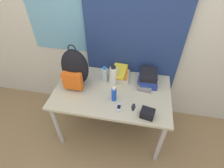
{
  "coord_description": "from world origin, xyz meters",
  "views": [
    {
      "loc": [
        0.26,
        -0.97,
        2.05
      ],
      "look_at": [
        0.0,
        0.38,
        0.81
      ],
      "focal_mm": 28.0,
      "sensor_mm": 36.0,
      "label": 1
    }
  ],
  "objects": [
    {
      "name": "backpack",
      "position": [
        -0.41,
        0.42,
        0.92
      ],
      "size": [
        0.3,
        0.24,
        0.5
      ],
      "color": "black",
      "rests_on": "desk"
    },
    {
      "name": "ground_plane",
      "position": [
        0.0,
        0.0,
        0.0
      ],
      "size": [
        12.0,
        12.0,
        0.0
      ],
      "primitive_type": "plane",
      "color": "#8C704C"
    },
    {
      "name": "wall_back",
      "position": [
        -0.0,
        0.85,
        1.25
      ],
      "size": [
        6.0,
        0.06,
        2.5
      ],
      "color": "beige",
      "rests_on": "ground_plane"
    },
    {
      "name": "book_stack_center",
      "position": [
        0.38,
        0.6,
        0.77
      ],
      "size": [
        0.23,
        0.29,
        0.14
      ],
      "color": "navy",
      "rests_on": "desk"
    },
    {
      "name": "water_bottle",
      "position": [
        -0.11,
        0.54,
        0.8
      ],
      "size": [
        0.06,
        0.06,
        0.19
      ],
      "color": "silver",
      "rests_on": "desk"
    },
    {
      "name": "camera_pouch",
      "position": [
        0.39,
        0.1,
        0.74
      ],
      "size": [
        0.15,
        0.13,
        0.08
      ],
      "color": "black",
      "rests_on": "desk"
    },
    {
      "name": "sunscreen_bottle",
      "position": [
        0.04,
        0.25,
        0.79
      ],
      "size": [
        0.05,
        0.05,
        0.17
      ],
      "color": "blue",
      "rests_on": "desk"
    },
    {
      "name": "desk",
      "position": [
        0.0,
        0.38,
        0.62
      ],
      "size": [
        1.27,
        0.76,
        0.71
      ],
      "color": "#B7B299",
      "rests_on": "ground_plane"
    },
    {
      "name": "cell_phone",
      "position": [
        0.11,
        0.15,
        0.71
      ],
      "size": [
        0.05,
        0.11,
        0.02
      ],
      "color": "#B7BCC6",
      "rests_on": "desk"
    },
    {
      "name": "book_stack_left",
      "position": [
        0.04,
        0.62,
        0.76
      ],
      "size": [
        0.22,
        0.28,
        0.12
      ],
      "color": "silver",
      "rests_on": "desk"
    },
    {
      "name": "wristwatch",
      "position": [
        0.26,
        0.19,
        0.71
      ],
      "size": [
        0.04,
        0.09,
        0.01
      ],
      "color": "black",
      "rests_on": "desk"
    },
    {
      "name": "sunglasses_case",
      "position": [
        0.35,
        0.45,
        0.72
      ],
      "size": [
        0.16,
        0.07,
        0.04
      ],
      "color": "gray",
      "rests_on": "desk"
    },
    {
      "name": "curtain_blue",
      "position": [
        0.16,
        0.79,
        1.25
      ],
      "size": [
        1.08,
        0.04,
        2.5
      ],
      "color": "navy",
      "rests_on": "ground_plane"
    },
    {
      "name": "sports_bottle",
      "position": [
        -0.01,
        0.51,
        0.82
      ],
      "size": [
        0.08,
        0.08,
        0.23
      ],
      "color": "white",
      "rests_on": "desk"
    }
  ]
}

